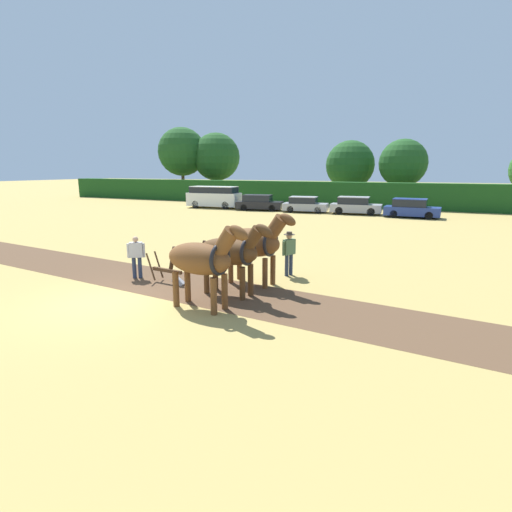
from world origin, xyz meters
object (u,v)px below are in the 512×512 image
object	(u,v)px
draft_horse_trail_left	(255,242)
tree_center_left	(350,165)
draft_horse_lead_right	(231,252)
parked_car_left	(259,203)
tree_far_left	(182,152)
parked_car_center_left	(305,205)
plow	(170,275)
farmer_beside_team	(289,250)
tree_left	(216,157)
parked_van	(214,197)
draft_horse_lead_left	(202,259)
farmer_at_plow	(136,254)
parked_car_center	(355,206)
tree_center	(403,163)
parked_car_center_right	(411,209)

from	to	relation	value
draft_horse_trail_left	tree_center_left	bearing A→B (deg)	102.66
draft_horse_lead_right	parked_car_left	size ratio (longest dim) A/B	0.59
tree_far_left	parked_car_center_left	bearing A→B (deg)	-28.71
plow	farmer_beside_team	bearing A→B (deg)	44.57
draft_horse_lead_right	plow	world-z (taller)	draft_horse_lead_right
tree_left	parked_van	size ratio (longest dim) A/B	1.58
draft_horse_lead_left	farmer_at_plow	bearing A→B (deg)	161.47
parked_car_center	tree_center	bearing A→B (deg)	72.22
tree_far_left	plow	size ratio (longest dim) A/B	6.12
tree_center	farmer_beside_team	distance (m)	33.56
farmer_at_plow	parked_car_center_right	size ratio (longest dim) A/B	0.36
tree_center_left	draft_horse_lead_left	xyz separation A→B (m)	(4.53, -39.69, -2.90)
plow	parked_car_center	distance (m)	24.72
farmer_beside_team	parked_car_left	bearing A→B (deg)	143.60
parked_car_left	tree_left	bearing A→B (deg)	121.37
tree_far_left	farmer_beside_team	size ratio (longest dim) A/B	5.73
tree_center	parked_car_center_left	xyz separation A→B (m)	(-7.16, -11.77, -3.82)
draft_horse_trail_left	parked_car_center_right	size ratio (longest dim) A/B	0.66
draft_horse_trail_left	parked_van	distance (m)	27.97
draft_horse_lead_left	plow	bearing A→B (deg)	150.87
tree_center_left	parked_van	size ratio (longest dim) A/B	1.30
parked_car_left	parked_car_center_left	distance (m)	4.57
parked_car_center_right	tree_far_left	bearing A→B (deg)	159.79
parked_car_center_right	farmer_at_plow	bearing A→B (deg)	-106.24
draft_horse_trail_left	farmer_beside_team	xyz separation A→B (m)	(0.67, 1.57, -0.50)
draft_horse_lead_right	parked_car_center	bearing A→B (deg)	97.92
tree_left	tree_center	xyz separation A→B (m)	(24.66, -2.06, -1.01)
plow	parked_car_center_left	world-z (taller)	parked_car_center_left
parked_car_left	parked_car_center_left	size ratio (longest dim) A/B	1.10
tree_far_left	draft_horse_lead_right	xyz separation A→B (m)	(27.56, -36.57, -4.81)
parked_car_center	tree_left	bearing A→B (deg)	143.65
parked_car_left	farmer_beside_team	bearing A→B (deg)	-74.10
parked_van	tree_left	bearing A→B (deg)	114.23
plow	parked_car_center	size ratio (longest dim) A/B	0.35
tree_center	plow	distance (m)	36.59
tree_center	parked_van	bearing A→B (deg)	-145.33
tree_left	plow	size ratio (longest dim) A/B	5.64
draft_horse_lead_left	farmer_beside_team	bearing A→B (deg)	83.32
plow	parked_car_left	bearing A→B (deg)	112.90
plow	parked_car_center	bearing A→B (deg)	92.00
draft_horse_trail_left	parked_van	world-z (taller)	draft_horse_trail_left
tree_center_left	draft_horse_trail_left	xyz separation A→B (m)	(4.79, -36.83, -2.89)
plow	parked_car_center	xyz separation A→B (m)	(1.40, 24.67, 0.42)
tree_far_left	plow	distance (m)	44.49
tree_far_left	parked_car_center_right	size ratio (longest dim) A/B	2.19
parked_car_center	parked_car_center_right	xyz separation A→B (m)	(4.67, -0.60, 0.00)
tree_far_left	tree_left	xyz separation A→B (m)	(4.38, 1.85, -0.69)
parked_van	parked_car_left	bearing A→B (deg)	-7.77
draft_horse_lead_left	parked_van	distance (m)	30.26
tree_far_left	draft_horse_lead_left	distance (m)	47.10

